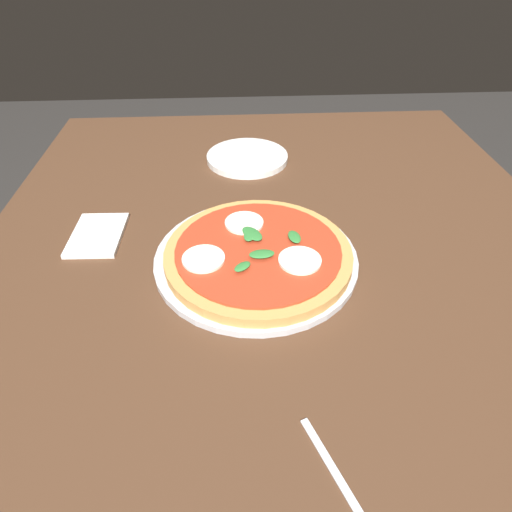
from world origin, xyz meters
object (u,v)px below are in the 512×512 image
object	(u,v)px
napkin	(97,235)
plate_white	(247,157)
serving_tray	(256,258)
pizza	(258,253)
dining_table	(284,311)

from	to	relation	value
napkin	plate_white	bearing A→B (deg)	-44.73
serving_tray	napkin	distance (m)	0.30
pizza	plate_white	xyz separation A→B (m)	(0.38, 0.00, -0.02)
serving_tray	pizza	size ratio (longest dim) A/B	1.10
serving_tray	pizza	xyz separation A→B (m)	(-0.01, -0.00, 0.02)
dining_table	napkin	size ratio (longest dim) A/B	10.86
serving_tray	plate_white	xyz separation A→B (m)	(0.38, -0.00, 0.00)
pizza	napkin	size ratio (longest dim) A/B	2.40
pizza	napkin	bearing A→B (deg)	71.90
pizza	serving_tray	bearing A→B (deg)	16.84
pizza	napkin	distance (m)	0.30
pizza	plate_white	size ratio (longest dim) A/B	1.62
serving_tray	pizza	bearing A→B (deg)	-163.16
plate_white	napkin	xyz separation A→B (m)	(-0.29, 0.29, -0.00)
pizza	plate_white	distance (m)	0.38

